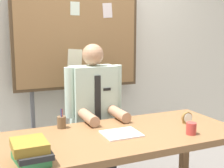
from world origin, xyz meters
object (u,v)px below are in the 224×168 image
Objects in this scene: desk at (122,144)px; bulletin_board at (78,37)px; person at (94,124)px; desk_clock at (187,118)px; open_notebook at (121,134)px; pen_holder at (62,122)px; coffee_mug at (191,128)px; book_stack at (31,151)px.

desk is 1.31m from bulletin_board.
person is 14.30× the size of desk_clock.
desk_clock is at bearing 3.23° from open_notebook.
coffee_mug is at bearing -32.44° from pen_holder.
person reaches higher than desk_clock.
desk_clock is 0.28m from coffee_mug.
desk_clock reaches higher than open_notebook.
desk is at bearing 19.27° from book_stack.
desk_clock is 0.60× the size of pen_holder.
coffee_mug is at bearing -25.85° from desk.
bulletin_board is 1.37m from desk_clock.
person is at bearing 119.49° from coffee_mug.
person is 0.68× the size of bulletin_board.
desk is at bearing -39.36° from pen_holder.
coffee_mug is (1.18, 0.02, -0.02)m from book_stack.
pen_holder is at bearing -143.13° from person.
open_notebook is at bearing -125.10° from desk.
book_stack is at bearing -160.73° from desk.
person reaches higher than book_stack.
book_stack is 0.65m from pen_holder.
coffee_mug is at bearing -121.10° from desk_clock.
bulletin_board is (0.00, 0.44, 0.80)m from person.
desk_clock is (0.61, 0.02, 0.12)m from desk.
desk is at bearing 54.90° from open_notebook.
bulletin_board is 1.61m from book_stack.
pen_holder is at bearing 147.56° from coffee_mug.
pen_holder is at bearing 137.81° from open_notebook.
bulletin_board reaches higher than pen_holder.
open_notebook is at bearing -42.19° from pen_holder.
pen_holder reaches higher than desk.
open_notebook is 0.63m from desk_clock.
desk is 20.30× the size of coffee_mug.
person is 0.96m from coffee_mug.
desk is at bearing -178.56° from desk_clock.
person reaches higher than open_notebook.
book_stack is 3.09× the size of coffee_mug.
desk is 1.32× the size of person.
pen_holder is at bearing -117.55° from bulletin_board.
bulletin_board is 1.05m from pen_holder.
desk_clock is (0.61, -1.03, -0.66)m from bulletin_board.
pen_holder reaches higher than book_stack.
coffee_mug is at bearing 1.12° from book_stack.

